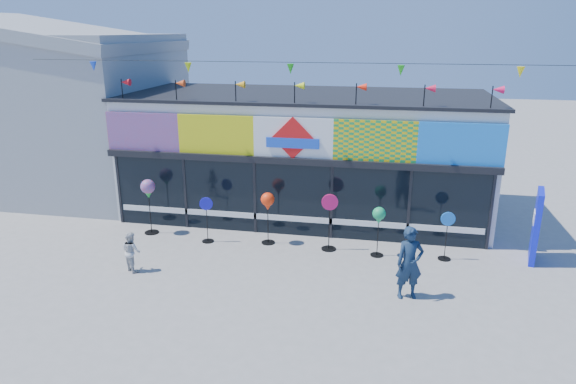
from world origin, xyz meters
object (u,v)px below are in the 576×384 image
(spinner_1, at_px, (207,218))
(spinner_4, at_px, (379,217))
(blue_sign, at_px, (536,226))
(spinner_3, at_px, (329,221))
(spinner_5, at_px, (446,235))
(child, at_px, (131,251))
(spinner_0, at_px, (148,190))
(spinner_2, at_px, (268,203))
(adult_man, at_px, (410,263))

(spinner_1, xyz_separation_m, spinner_4, (5.08, -0.04, 0.42))
(blue_sign, relative_size, spinner_4, 1.39)
(spinner_1, distance_m, spinner_3, 3.68)
(spinner_1, bearing_deg, spinner_3, 1.99)
(spinner_1, relative_size, spinner_5, 1.01)
(spinner_5, distance_m, child, 8.58)
(spinner_4, bearing_deg, spinner_3, 173.22)
(spinner_0, distance_m, spinner_5, 8.97)
(blue_sign, relative_size, spinner_3, 1.20)
(spinner_0, bearing_deg, spinner_5, -1.65)
(spinner_4, bearing_deg, spinner_2, 175.00)
(blue_sign, bearing_deg, spinner_5, -156.84)
(adult_man, height_order, child, adult_man)
(blue_sign, relative_size, spinner_1, 1.44)
(spinner_0, distance_m, spinner_1, 2.12)
(adult_man, bearing_deg, spinner_4, 92.03)
(spinner_3, relative_size, spinner_4, 1.16)
(spinner_4, relative_size, child, 1.34)
(spinner_4, height_order, spinner_5, spinner_4)
(blue_sign, relative_size, spinner_0, 1.15)
(spinner_0, height_order, spinner_5, spinner_0)
(spinner_0, relative_size, spinner_4, 1.21)
(spinner_4, xyz_separation_m, adult_man, (0.79, -2.28, -0.27))
(spinner_3, relative_size, adult_man, 0.95)
(spinner_4, distance_m, spinner_5, 1.92)
(blue_sign, bearing_deg, spinner_2, -164.79)
(spinner_0, xyz_separation_m, spinner_3, (5.67, -0.20, -0.51))
(blue_sign, xyz_separation_m, spinner_0, (-11.33, -0.15, 0.39))
(blue_sign, bearing_deg, child, -152.27)
(spinner_0, height_order, child, spinner_0)
(adult_man, bearing_deg, child, 162.34)
(spinner_3, bearing_deg, child, -154.68)
(blue_sign, relative_size, spinner_5, 1.45)
(spinner_2, xyz_separation_m, spinner_5, (5.12, -0.18, -0.53))
(adult_man, xyz_separation_m, child, (-7.18, 0.08, -0.35))
(spinner_4, xyz_separation_m, spinner_5, (1.87, 0.11, -0.42))
(spinner_0, xyz_separation_m, spinner_5, (8.94, -0.26, -0.67))
(spinner_1, bearing_deg, spinner_4, -0.44)
(spinner_2, relative_size, child, 1.46)
(spinner_2, bearing_deg, spinner_4, -5.00)
(spinner_2, xyz_separation_m, spinner_3, (1.85, -0.12, -0.38))
(spinner_2, distance_m, spinner_4, 3.27)
(spinner_0, distance_m, spinner_2, 3.82)
(child, bearing_deg, spinner_0, -42.11)
(spinner_4, bearing_deg, blue_sign, 6.94)
(spinner_3, xyz_separation_m, spinner_5, (3.27, -0.06, -0.16))
(spinner_0, bearing_deg, spinner_2, -1.23)
(spinner_1, bearing_deg, blue_sign, 2.93)
(spinner_1, xyz_separation_m, spinner_5, (6.95, 0.07, -0.00))
(spinner_2, xyz_separation_m, child, (-3.14, -2.48, -0.73))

